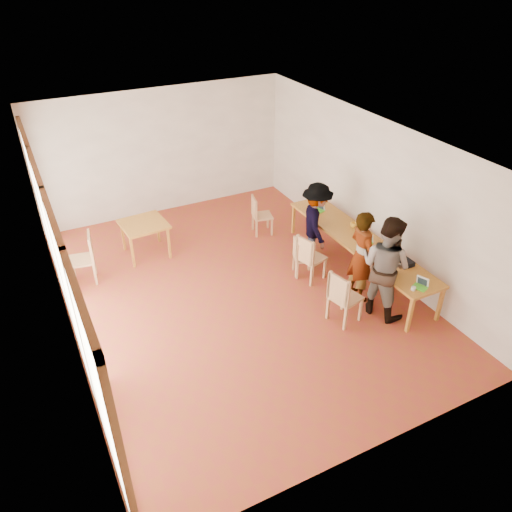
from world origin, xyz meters
The scene contains 25 objects.
ground centered at (0.00, 0.00, 0.00)m, with size 8.00×8.00×0.00m, color #9F3926.
wall_back centered at (0.00, 4.00, 1.50)m, with size 6.00×0.10×3.00m, color silver.
wall_front centered at (0.00, -4.00, 1.50)m, with size 6.00×0.10×3.00m, color silver.
wall_right centered at (3.00, 0.00, 1.50)m, with size 0.10×8.00×3.00m, color silver.
window_wall centered at (-2.96, 0.00, 1.50)m, with size 0.10×8.00×3.00m, color white.
ceiling centered at (0.00, 0.00, 3.02)m, with size 6.00×8.00×0.04m, color white.
communal_table centered at (2.50, -0.44, 0.70)m, with size 0.80×4.00×0.75m.
side_table centered at (-1.12, 2.14, 0.67)m, with size 0.90×0.90×0.75m.
chair_near centered at (1.26, -1.63, 0.62)m, with size 0.57×0.57×0.54m.
chair_mid centered at (1.40, -0.01, 0.49)m, with size 0.47×0.47×0.42m.
chair_far centered at (1.44, -0.26, 0.60)m, with size 0.57×0.57×0.52m.
chair_empty centered at (1.44, 1.87, 0.55)m, with size 0.50×0.50×0.48m.
chair_spare centered at (-2.39, 1.68, 0.63)m, with size 0.55×0.55×0.54m.
person_near centered at (2.00, -1.15, 0.89)m, with size 0.65×0.43×1.79m, color gray.
person_mid centered at (2.09, -1.69, 0.96)m, with size 0.93×0.73×1.92m, color gray.
person_far centered at (2.01, 0.38, 0.85)m, with size 1.10×0.63×1.70m, color gray.
laptop_near centered at (2.45, -2.22, 0.80)m, with size 0.27×0.28×0.19m.
laptop_mid centered at (2.58, -0.59, 0.80)m, with size 0.21×0.24×0.19m.
laptop_far centered at (2.48, 0.97, 0.80)m, with size 0.25×0.27×0.19m.
yellow_mug centered at (2.68, 0.02, 0.80)m, with size 0.12×0.12×0.10m, color yellow.
green_bottle centered at (2.28, -0.77, 0.89)m, with size 0.07×0.07×0.28m, color #1B7921.
clear_glass centered at (2.66, -0.91, 0.80)m, with size 0.07×0.07×0.09m, color silver.
condiment_cup centered at (2.27, -2.23, 0.78)m, with size 0.08×0.08×0.06m, color white.
pink_phone centered at (2.32, 0.94, 0.76)m, with size 0.05×0.10×0.01m, color #E85297.
black_pouch centered at (2.72, -1.56, 0.80)m, with size 0.16×0.26×0.09m, color black.
Camera 1 is at (-3.16, -7.10, 5.70)m, focal length 35.00 mm.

